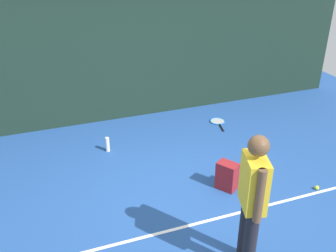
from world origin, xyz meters
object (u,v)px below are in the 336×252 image
object	(u,v)px
water_bottle	(108,144)
backpack	(227,176)
tennis_ball_near_player	(317,188)
tennis_player	(252,197)
tennis_racket	(218,122)

from	to	relation	value
water_bottle	backpack	bearing A→B (deg)	-49.45
backpack	water_bottle	xyz separation A→B (m)	(-1.47, 1.71, -0.08)
tennis_ball_near_player	water_bottle	world-z (taller)	water_bottle
tennis_ball_near_player	tennis_player	bearing A→B (deg)	-153.36
tennis_player	tennis_ball_near_player	size ratio (longest dim) A/B	25.76
backpack	water_bottle	bearing A→B (deg)	7.98
tennis_racket	backpack	world-z (taller)	backpack
tennis_player	tennis_ball_near_player	distance (m)	2.20
backpack	tennis_ball_near_player	distance (m)	1.37
tennis_player	tennis_racket	xyz separation A→B (m)	(1.43, 3.48, -0.95)
tennis_racket	tennis_ball_near_player	xyz separation A→B (m)	(0.35, -2.59, 0.02)
tennis_player	water_bottle	xyz separation A→B (m)	(-0.95, 3.12, -0.83)
tennis_racket	water_bottle	size ratio (longest dim) A/B	2.37
backpack	tennis_racket	bearing A→B (deg)	-56.26
tennis_player	water_bottle	distance (m)	3.37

